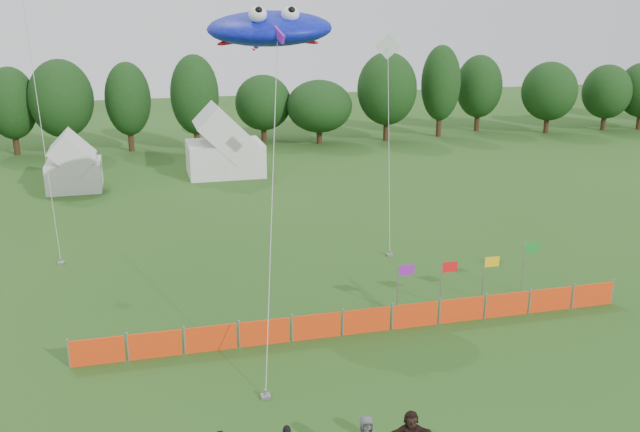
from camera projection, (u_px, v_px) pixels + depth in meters
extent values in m
cylinder|color=#382314|center=(16.00, 141.00, 59.31)|extent=(0.50, 0.50, 2.38)
ellipsoid|color=black|center=(11.00, 103.00, 58.41)|extent=(4.09, 4.09, 5.35)
cylinder|color=#382314|center=(65.00, 139.00, 59.48)|extent=(0.50, 0.50, 2.57)
ellipsoid|color=black|center=(61.00, 99.00, 58.50)|extent=(5.20, 5.20, 5.79)
cylinder|color=#382314|center=(131.00, 137.00, 60.71)|extent=(0.50, 0.50, 2.46)
ellipsoid|color=black|center=(128.00, 99.00, 59.78)|extent=(3.78, 3.78, 5.55)
cylinder|color=#382314|center=(197.00, 136.00, 60.70)|extent=(0.50, 0.50, 2.66)
ellipsoid|color=black|center=(195.00, 95.00, 59.69)|extent=(4.05, 4.05, 5.99)
cylinder|color=#382314|center=(264.00, 131.00, 64.73)|extent=(0.50, 0.50, 1.98)
ellipsoid|color=black|center=(263.00, 103.00, 63.98)|extent=(5.06, 5.06, 4.46)
cylinder|color=#382314|center=(319.00, 133.00, 64.07)|extent=(0.50, 0.50, 1.86)
ellipsoid|color=black|center=(319.00, 106.00, 63.36)|extent=(5.86, 5.86, 4.18)
cylinder|color=#382314|center=(386.00, 126.00, 65.30)|extent=(0.50, 0.50, 2.62)
ellipsoid|color=black|center=(387.00, 89.00, 64.31)|extent=(5.41, 5.41, 5.89)
cylinder|color=#382314|center=(439.00, 122.00, 67.17)|extent=(0.50, 0.50, 2.78)
ellipsoid|color=black|center=(441.00, 83.00, 66.12)|extent=(3.67, 3.67, 6.26)
cylinder|color=#382314|center=(477.00, 119.00, 70.16)|extent=(0.50, 0.50, 2.42)
ellipsoid|color=black|center=(479.00, 86.00, 69.24)|extent=(4.46, 4.46, 5.44)
cylinder|color=#382314|center=(547.00, 121.00, 69.09)|extent=(0.50, 0.50, 2.24)
ellipsoid|color=black|center=(549.00, 91.00, 68.25)|extent=(5.26, 5.26, 5.03)
cylinder|color=#382314|center=(604.00, 119.00, 70.68)|extent=(0.50, 0.50, 2.10)
ellipsoid|color=black|center=(607.00, 92.00, 69.88)|extent=(4.74, 4.74, 4.73)
cylinder|color=#382314|center=(639.00, 118.00, 71.14)|extent=(0.50, 0.50, 2.16)
cube|color=silver|center=(75.00, 175.00, 48.45)|extent=(3.54, 3.54, 1.95)
cube|color=silver|center=(225.00, 158.00, 52.61)|extent=(5.44, 4.35, 2.39)
cube|color=#F03A0D|center=(97.00, 351.00, 25.12)|extent=(1.90, 0.06, 1.00)
cube|color=#F03A0D|center=(155.00, 345.00, 25.60)|extent=(1.90, 0.06, 1.00)
cube|color=#F03A0D|center=(211.00, 338.00, 26.08)|extent=(1.90, 0.06, 1.00)
cube|color=#F03A0D|center=(265.00, 332.00, 26.57)|extent=(1.90, 0.06, 1.00)
cube|color=#F03A0D|center=(316.00, 326.00, 27.05)|extent=(1.90, 0.06, 1.00)
cube|color=#F03A0D|center=(367.00, 321.00, 27.53)|extent=(1.90, 0.06, 1.00)
cube|color=#F03A0D|center=(415.00, 315.00, 28.01)|extent=(1.90, 0.06, 1.00)
cube|color=#F03A0D|center=(462.00, 310.00, 28.50)|extent=(1.90, 0.06, 1.00)
cube|color=#F03A0D|center=(507.00, 305.00, 28.98)|extent=(1.90, 0.06, 1.00)
cube|color=#F03A0D|center=(550.00, 300.00, 29.46)|extent=(1.90, 0.06, 1.00)
cube|color=#F03A0D|center=(593.00, 295.00, 29.95)|extent=(1.90, 0.06, 1.00)
cylinder|color=gray|center=(398.00, 288.00, 29.32)|extent=(0.06, 0.06, 2.01)
cube|color=purple|center=(406.00, 270.00, 29.18)|extent=(0.70, 0.02, 0.45)
cylinder|color=gray|center=(441.00, 284.00, 29.97)|extent=(0.06, 0.06, 1.89)
cube|color=red|center=(450.00, 267.00, 29.84)|extent=(0.70, 0.02, 0.45)
cylinder|color=gray|center=(483.00, 278.00, 30.55)|extent=(0.06, 0.06, 1.89)
cube|color=yellow|center=(492.00, 262.00, 30.43)|extent=(0.70, 0.02, 0.45)
cylinder|color=gray|center=(523.00, 268.00, 31.17)|extent=(0.06, 0.06, 2.27)
cube|color=#148C26|center=(532.00, 248.00, 30.99)|extent=(0.70, 0.02, 0.45)
ellipsoid|color=#0F1CD6|center=(269.00, 28.00, 30.66)|extent=(6.72, 6.08, 1.92)
sphere|color=white|center=(258.00, 14.00, 29.22)|extent=(0.77, 0.77, 0.77)
sphere|color=white|center=(290.00, 14.00, 29.55)|extent=(0.77, 0.77, 0.77)
ellipsoid|color=red|center=(235.00, 40.00, 30.62)|extent=(1.61, 0.70, 0.25)
ellipsoid|color=red|center=(301.00, 40.00, 31.32)|extent=(1.61, 0.70, 0.25)
cube|color=purple|center=(279.00, 35.00, 28.76)|extent=(0.37, 0.96, 0.70)
cylinder|color=#A5A5A5|center=(272.00, 197.00, 26.10)|extent=(2.46, 9.22, 10.94)
cube|color=gray|center=(266.00, 396.00, 23.12)|extent=(0.30, 0.30, 0.10)
cube|color=white|center=(388.00, 46.00, 38.83)|extent=(1.43, 0.39, 1.43)
cylinder|color=#A5A5A5|center=(389.00, 147.00, 37.41)|extent=(1.71, 5.77, 9.98)
cube|color=gray|center=(390.00, 255.00, 35.98)|extent=(0.30, 0.30, 0.10)
cylinder|color=#A5A5A5|center=(39.00, 114.00, 35.11)|extent=(1.10, 5.14, 14.01)
cube|color=gray|center=(61.00, 263.00, 34.89)|extent=(0.30, 0.30, 0.10)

